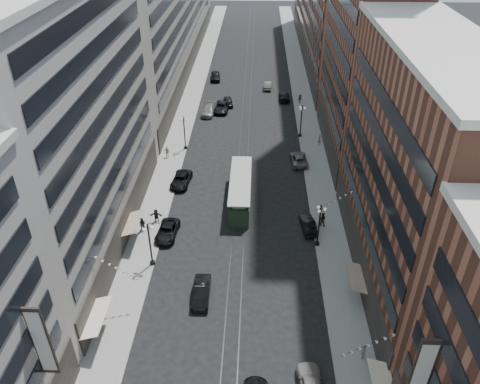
# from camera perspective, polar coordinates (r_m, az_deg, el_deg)

# --- Properties ---
(ground) EXTENTS (220.00, 220.00, 0.00)m
(ground) POSITION_cam_1_polar(r_m,az_deg,el_deg) (78.51, 0.56, 6.83)
(ground) COLOR black
(ground) RESTS_ON ground
(sidewalk_west) EXTENTS (4.00, 180.00, 0.15)m
(sidewalk_west) POSITION_cam_1_polar(r_m,az_deg,el_deg) (88.46, -6.50, 9.83)
(sidewalk_west) COLOR gray
(sidewalk_west) RESTS_ON ground
(sidewalk_east) EXTENTS (4.00, 180.00, 0.15)m
(sidewalk_east) POSITION_cam_1_polar(r_m,az_deg,el_deg) (88.01, 8.03, 9.59)
(sidewalk_east) COLOR gray
(sidewalk_east) RESTS_ON ground
(rail_west) EXTENTS (0.12, 180.00, 0.02)m
(rail_west) POSITION_cam_1_polar(r_m,az_deg,el_deg) (87.59, 0.28, 9.76)
(rail_west) COLOR #2D2D33
(rail_west) RESTS_ON ground
(rail_east) EXTENTS (0.12, 180.00, 0.02)m
(rail_east) POSITION_cam_1_polar(r_m,az_deg,el_deg) (87.56, 1.21, 9.74)
(rail_east) COLOR #2D2D33
(rail_east) RESTS_ON ground
(building_west_mid) EXTENTS (8.00, 36.00, 28.00)m
(building_west_mid) POSITION_cam_1_polar(r_m,az_deg,el_deg) (51.64, -19.66, 7.33)
(building_west_mid) COLOR #9C968A
(building_west_mid) RESTS_ON ground
(building_west_far) EXTENTS (8.00, 90.00, 26.00)m
(building_west_far) POSITION_cam_1_polar(r_m,az_deg,el_deg) (110.15, -8.36, 21.46)
(building_west_far) COLOR #9C968A
(building_west_far) RESTS_ON ground
(building_east_mid) EXTENTS (8.00, 30.00, 24.00)m
(building_east_mid) POSITION_cam_1_polar(r_m,az_deg,el_deg) (47.14, 20.58, 1.81)
(building_east_mid) COLOR brown
(building_east_mid) RESTS_ON ground
(building_east_tower) EXTENTS (8.00, 26.00, 42.00)m
(building_east_tower) POSITION_cam_1_polar(r_m,az_deg,el_deg) (69.41, 15.71, 20.55)
(building_east_tower) COLOR brown
(building_east_tower) RESTS_ON ground
(building_east_far) EXTENTS (8.00, 72.00, 24.00)m
(building_east_far) POSITION_cam_1_polar(r_m,az_deg,el_deg) (118.52, 10.15, 21.64)
(building_east_far) COLOR brown
(building_east_far) RESTS_ON ground
(lamppost_sw_far) EXTENTS (1.03, 1.14, 5.52)m
(lamppost_sw_far) POSITION_cam_1_polar(r_m,az_deg,el_deg) (51.01, -10.93, -6.11)
(lamppost_sw_far) COLOR black
(lamppost_sw_far) RESTS_ON sidewalk_west
(lamppost_sw_mid) EXTENTS (1.03, 1.14, 5.52)m
(lamppost_sw_mid) POSITION_cam_1_polar(r_m,az_deg,el_deg) (73.47, -6.79, 7.33)
(lamppost_sw_mid) COLOR black
(lamppost_sw_mid) RESTS_ON sidewalk_west
(lamppost_se_far) EXTENTS (1.03, 1.14, 5.52)m
(lamppost_se_far) POSITION_cam_1_polar(r_m,az_deg,el_deg) (53.44, 9.63, -3.87)
(lamppost_se_far) COLOR black
(lamppost_se_far) RESTS_ON sidewalk_east
(lamppost_se_mid) EXTENTS (1.03, 1.14, 5.52)m
(lamppost_se_mid) POSITION_cam_1_polar(r_m,az_deg,el_deg) (77.51, 7.46, 8.71)
(lamppost_se_mid) COLOR black
(lamppost_se_mid) RESTS_ON sidewalk_east
(streetcar) EXTENTS (2.69, 12.18, 3.37)m
(streetcar) POSITION_cam_1_polar(r_m,az_deg,el_deg) (61.04, 0.04, 0.10)
(streetcar) COLOR #203221
(streetcar) RESTS_ON ground
(car_2) EXTENTS (2.63, 5.08, 1.37)m
(car_2) POSITION_cam_1_polar(r_m,az_deg,el_deg) (56.24, -8.86, -4.75)
(car_2) COLOR black
(car_2) RESTS_ON ground
(car_5) EXTENTS (1.71, 4.71, 1.55)m
(car_5) POSITION_cam_1_polar(r_m,az_deg,el_deg) (48.20, -4.72, -12.03)
(car_5) COLOR black
(car_5) RESTS_ON ground
(pedestrian_2) EXTENTS (0.93, 0.60, 1.79)m
(pedestrian_2) POSITION_cam_1_polar(r_m,az_deg,el_deg) (57.19, -11.79, -3.92)
(pedestrian_2) COLOR black
(pedestrian_2) RESTS_ON sidewalk_west
(pedestrian_4) EXTENTS (0.61, 1.00, 1.58)m
(pedestrian_4) POSITION_cam_1_polar(r_m,az_deg,el_deg) (44.40, 14.81, -18.29)
(pedestrian_4) COLOR #BBAD9B
(pedestrian_4) RESTS_ON sidewalk_east
(car_7) EXTENTS (2.82, 5.29, 1.41)m
(car_7) POSITION_cam_1_polar(r_m,az_deg,el_deg) (65.54, -7.19, 1.48)
(car_7) COLOR black
(car_7) RESTS_ON ground
(car_8) EXTENTS (2.68, 5.61, 1.58)m
(car_8) POSITION_cam_1_polar(r_m,az_deg,el_deg) (86.56, -3.84, 9.95)
(car_8) COLOR slate
(car_8) RESTS_ON ground
(car_9) EXTENTS (2.34, 5.05, 1.67)m
(car_9) POSITION_cam_1_polar(r_m,az_deg,el_deg) (103.28, -3.03, 13.94)
(car_9) COLOR black
(car_9) RESTS_ON ground
(car_10) EXTENTS (2.00, 4.42, 1.41)m
(car_10) POSITION_cam_1_polar(r_m,az_deg,el_deg) (57.13, 8.30, -3.97)
(car_10) COLOR black
(car_10) RESTS_ON ground
(car_11) EXTENTS (2.62, 5.17, 1.40)m
(car_11) POSITION_cam_1_polar(r_m,az_deg,el_deg) (70.72, 7.19, 4.02)
(car_11) COLOR #646159
(car_11) RESTS_ON ground
(car_12) EXTENTS (1.97, 4.84, 1.40)m
(car_12) POSITION_cam_1_polar(r_m,az_deg,el_deg) (93.10, 5.39, 11.54)
(car_12) COLOR black
(car_12) RESTS_ON ground
(car_13) EXTENTS (2.20, 4.30, 1.40)m
(car_13) POSITION_cam_1_polar(r_m,az_deg,el_deg) (90.19, -1.47, 10.94)
(car_13) COLOR black
(car_13) RESTS_ON ground
(car_14) EXTENTS (1.76, 4.31, 1.39)m
(car_14) POSITION_cam_1_polar(r_m,az_deg,el_deg) (98.48, 3.43, 12.85)
(car_14) COLOR #625F57
(car_14) RESTS_ON ground
(pedestrian_5) EXTENTS (1.61, 0.47, 1.74)m
(pedestrian_5) POSITION_cam_1_polar(r_m,az_deg,el_deg) (58.45, -10.19, -2.83)
(pedestrian_5) COLOR black
(pedestrian_5) RESTS_ON sidewalk_west
(pedestrian_6) EXTENTS (1.08, 0.62, 1.74)m
(pedestrian_6) POSITION_cam_1_polar(r_m,az_deg,el_deg) (72.27, -8.86, 4.84)
(pedestrian_6) COLOR #AE9F90
(pedestrian_6) RESTS_ON sidewalk_west
(pedestrian_7) EXTENTS (1.01, 0.71, 1.88)m
(pedestrian_7) POSITION_cam_1_polar(r_m,az_deg,el_deg) (57.63, 9.99, -3.30)
(pedestrian_7) COLOR black
(pedestrian_7) RESTS_ON sidewalk_east
(pedestrian_8) EXTENTS (0.83, 0.80, 1.91)m
(pedestrian_8) POSITION_cam_1_polar(r_m,az_deg,el_deg) (76.03, 9.64, 6.34)
(pedestrian_8) COLOR #A09284
(pedestrian_8) RESTS_ON sidewalk_east
(pedestrian_9) EXTENTS (1.15, 0.65, 1.68)m
(pedestrian_9) POSITION_cam_1_polar(r_m,az_deg,el_deg) (91.43, 7.32, 11.19)
(pedestrian_9) COLOR black
(pedestrian_9) RESTS_ON sidewalk_east
(car_extra_0) EXTENTS (3.06, 5.71, 1.52)m
(car_extra_0) POSITION_cam_1_polar(r_m,az_deg,el_deg) (87.75, -2.23, 10.31)
(car_extra_0) COLOR black
(car_extra_0) RESTS_ON ground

